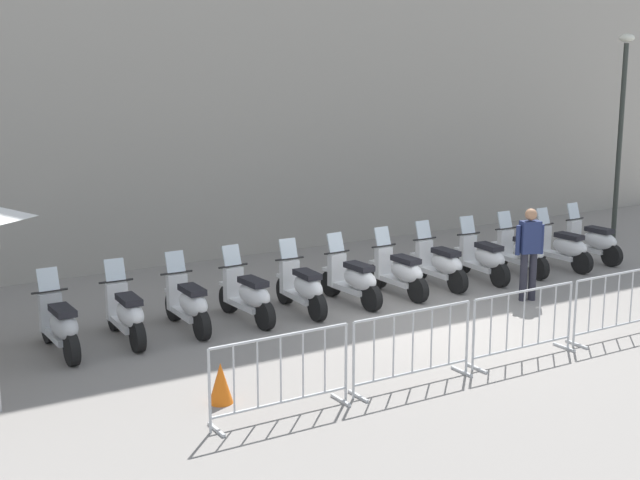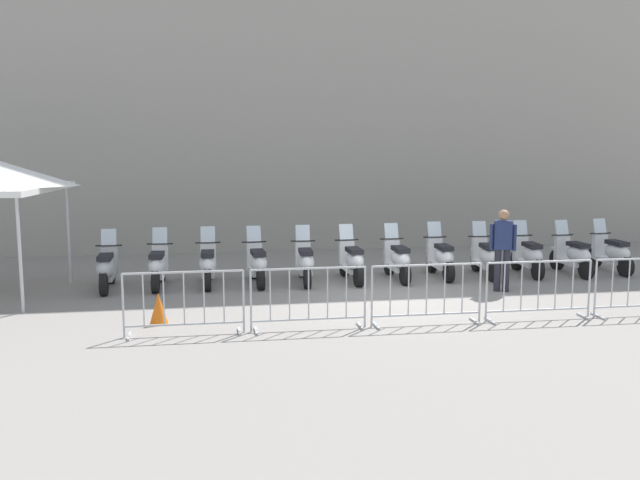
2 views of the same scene
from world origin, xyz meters
name	(u,v)px [view 1 (image 1 of 2)]	position (x,y,z in m)	size (l,w,h in m)	color
ground_plane	(433,323)	(0.00, 0.00, 0.00)	(120.00, 120.00, 0.00)	gray
motorcycle_0	(60,326)	(-6.01, 0.83, 0.45)	(0.63, 1.72, 1.24)	black
motorcycle_1	(127,314)	(-4.97, 1.05, 0.45)	(0.57, 1.73, 1.24)	black
motorcycle_2	(189,304)	(-3.92, 1.22, 0.45)	(0.59, 1.72, 1.24)	black
motorcycle_3	(248,296)	(-2.86, 1.32, 0.45)	(0.68, 1.71, 1.24)	black
motorcycle_4	(303,288)	(-1.81, 1.44, 0.45)	(0.56, 1.73, 1.24)	black
motorcycle_5	(353,280)	(-0.75, 1.59, 0.45)	(0.68, 1.71, 1.24)	black
motorcycle_6	(400,273)	(0.29, 1.75, 0.45)	(0.65, 1.72, 1.24)	black
motorcycle_7	(440,265)	(1.33, 2.01, 0.45)	(0.61, 1.72, 1.24)	black
motorcycle_8	(483,259)	(2.38, 2.10, 0.45)	(0.56, 1.73, 1.24)	black
motorcycle_9	(521,253)	(3.43, 2.26, 0.45)	(0.56, 1.73, 1.24)	black
motorcycle_10	(562,248)	(4.51, 2.31, 0.45)	(0.68, 1.71, 1.24)	black
motorcycle_11	(592,242)	(5.54, 2.58, 0.45)	(0.67, 1.72, 1.24)	black
barrier_segment_0	(281,377)	(-3.78, -2.65, 0.52)	(1.95, 0.69, 1.07)	#B2B5B7
barrier_segment_1	(413,349)	(-1.75, -2.37, 0.52)	(1.95, 0.69, 1.07)	#B2B5B7
barrier_segment_2	(523,325)	(0.29, -2.09, 0.52)	(1.95, 0.69, 1.07)	#B2B5B7
barrier_segment_3	(618,305)	(2.33, -1.80, 0.52)	(1.95, 0.69, 1.07)	#B2B5B7
street_lamp	(622,114)	(7.84, 4.47, 3.07)	(0.36, 0.36, 4.98)	#2D332D
officer_near_row_end	(529,249)	(2.33, 0.55, 0.98)	(0.54, 0.29, 1.73)	#23232D
traffic_cone	(221,383)	(-4.35, -1.94, 0.28)	(0.32, 0.32, 0.55)	orange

